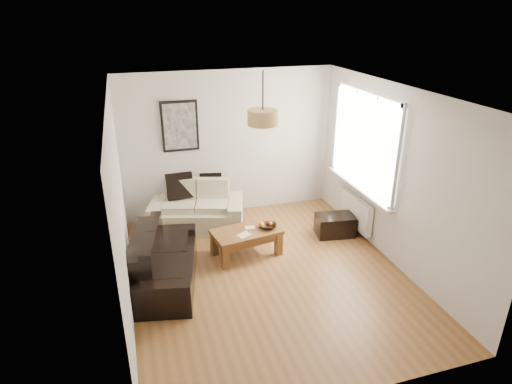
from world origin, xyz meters
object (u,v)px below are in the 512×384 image
object	(u,v)px
loveseat_cream	(197,206)
sofa_leather	(164,259)
coffee_table	(246,242)
ottoman	(335,225)

from	to	relation	value
loveseat_cream	sofa_leather	bearing A→B (deg)	-98.65
loveseat_cream	coffee_table	distance (m)	1.29
loveseat_cream	sofa_leather	world-z (taller)	loveseat_cream
ottoman	coffee_table	bearing A→B (deg)	-173.61
sofa_leather	coffee_table	size ratio (longest dim) A/B	1.63
sofa_leather	coffee_table	distance (m)	1.35
sofa_leather	ottoman	world-z (taller)	sofa_leather
ottoman	loveseat_cream	bearing A→B (deg)	155.78
coffee_table	ottoman	size ratio (longest dim) A/B	1.65
loveseat_cream	coffee_table	xyz separation A→B (m)	(0.56, -1.15, -0.18)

